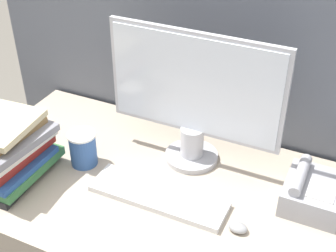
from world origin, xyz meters
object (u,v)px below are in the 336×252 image
(mouse, at_px, (238,228))
(monitor, at_px, (194,100))
(desk_telephone, at_px, (313,193))
(coffee_cup, at_px, (83,148))
(book_stack, at_px, (6,150))
(keyboard, at_px, (158,196))

(mouse, bearing_deg, monitor, 134.43)
(desk_telephone, bearing_deg, monitor, 172.49)
(coffee_cup, distance_m, book_stack, 0.25)
(coffee_cup, bearing_deg, mouse, -7.47)
(monitor, bearing_deg, coffee_cup, -150.52)
(coffee_cup, height_order, book_stack, book_stack)
(keyboard, bearing_deg, book_stack, -168.04)
(coffee_cup, distance_m, desk_telephone, 0.77)
(keyboard, bearing_deg, mouse, -4.99)
(monitor, xyz_separation_m, desk_telephone, (0.43, -0.06, -0.19))
(monitor, bearing_deg, keyboard, -93.50)
(keyboard, bearing_deg, monitor, 86.50)
(book_stack, bearing_deg, keyboard, 11.96)
(coffee_cup, xyz_separation_m, desk_telephone, (0.76, 0.13, -0.02))
(mouse, bearing_deg, desk_telephone, 50.46)
(monitor, distance_m, coffee_cup, 0.42)
(coffee_cup, xyz_separation_m, book_stack, (-0.19, -0.16, 0.04))
(monitor, distance_m, book_stack, 0.64)
(keyboard, height_order, desk_telephone, desk_telephone)
(monitor, xyz_separation_m, mouse, (0.26, -0.26, -0.23))
(keyboard, distance_m, mouse, 0.27)
(monitor, height_order, coffee_cup, monitor)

